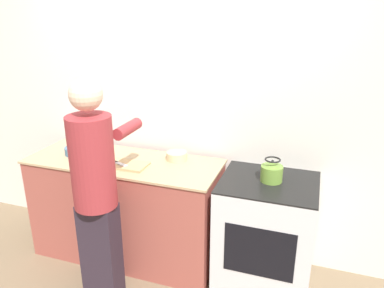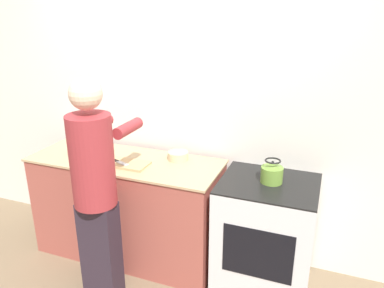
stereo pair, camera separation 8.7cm
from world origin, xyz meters
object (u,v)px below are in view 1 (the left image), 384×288
knife (118,163)px  canister_jar (95,148)px  bowl_prep (76,150)px  person (96,186)px  cutting_board (124,164)px  kettle (272,172)px  oven (265,234)px

knife → canister_jar: 0.30m
knife → bowl_prep: (-0.47, 0.11, 0.01)m
person → cutting_board: 0.43m
canister_jar → cutting_board: bearing=-16.8°
kettle → bowl_prep: size_ratio=0.94×
oven → bowl_prep: size_ratio=4.79×
person → canister_jar: (-0.34, 0.52, 0.05)m
bowl_prep → canister_jar: 0.19m
oven → bowl_prep: (-1.66, -0.01, 0.49)m
knife → kettle: (1.20, 0.14, 0.04)m
bowl_prep → knife: bearing=-12.7°
oven → person: size_ratio=0.53×
bowl_prep → person: bearing=-44.5°
bowl_prep → canister_jar: canister_jar is taller
oven → knife: 1.29m
person → cutting_board: (-0.01, 0.42, -0.01)m
knife → kettle: 1.21m
oven → knife: size_ratio=4.86×
canister_jar → oven: bearing=0.3°
oven → person: bearing=-154.9°
knife → kettle: size_ratio=1.05×
person → knife: 0.42m
person → kettle: size_ratio=9.63×
bowl_prep → canister_jar: (0.19, 0.01, 0.04)m
kettle → canister_jar: kettle is taller
bowl_prep → canister_jar: size_ratio=1.29×
cutting_board → kettle: (1.15, 0.12, 0.05)m
oven → knife: bearing=-174.3°
kettle → knife: bearing=-173.5°
canister_jar → kettle: bearing=1.0°
person → bowl_prep: (-0.53, 0.52, 0.01)m
person → bowl_prep: 0.74m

